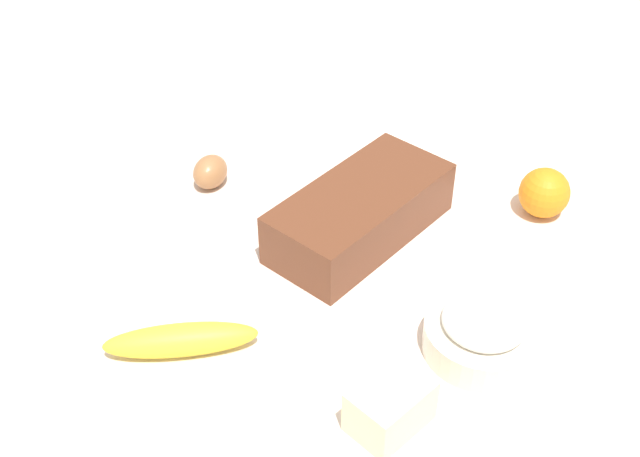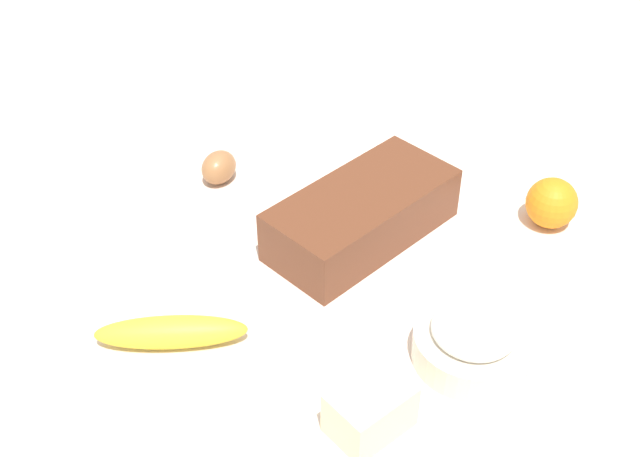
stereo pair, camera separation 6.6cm
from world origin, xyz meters
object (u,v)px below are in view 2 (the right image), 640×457
(egg_near_butter, at_px, (219,167))
(butter_block, at_px, (370,410))
(loaf_pan, at_px, (362,214))
(orange_fruit, at_px, (552,203))
(banana, at_px, (171,332))
(flour_bowl, at_px, (472,340))

(egg_near_butter, bearing_deg, butter_block, 57.14)
(loaf_pan, bearing_deg, orange_fruit, 141.82)
(egg_near_butter, bearing_deg, banana, 28.66)
(banana, xyz_separation_m, butter_block, (-0.02, 0.27, 0.01))
(flour_bowl, relative_size, orange_fruit, 1.92)
(loaf_pan, distance_m, banana, 0.32)
(loaf_pan, xyz_separation_m, banana, (0.31, -0.09, -0.02))
(loaf_pan, height_order, flour_bowl, loaf_pan)
(butter_block, bearing_deg, egg_near_butter, -122.86)
(loaf_pan, height_order, egg_near_butter, loaf_pan)
(butter_block, bearing_deg, banana, -85.12)
(egg_near_butter, bearing_deg, orange_fruit, 110.64)
(orange_fruit, relative_size, egg_near_butter, 1.18)
(orange_fruit, distance_m, egg_near_butter, 0.51)
(butter_block, distance_m, egg_near_butter, 0.52)
(banana, relative_size, orange_fruit, 2.54)
(egg_near_butter, bearing_deg, flour_bowl, 75.58)
(flour_bowl, bearing_deg, egg_near_butter, -104.42)
(loaf_pan, height_order, orange_fruit, loaf_pan)
(banana, relative_size, butter_block, 2.11)
(orange_fruit, distance_m, butter_block, 0.46)
(loaf_pan, relative_size, egg_near_butter, 4.76)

